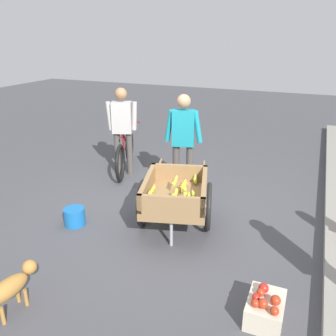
{
  "coord_description": "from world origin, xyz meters",
  "views": [
    {
      "loc": [
        4.22,
        1.85,
        2.46
      ],
      "look_at": [
        0.12,
        0.12,
        0.75
      ],
      "focal_mm": 38.1,
      "sensor_mm": 36.0,
      "label": 1
    }
  ],
  "objects_px": {
    "vendor_person": "(183,135)",
    "plastic_bucket": "(75,217)",
    "fruit_cart": "(176,197)",
    "cyclist_person": "(122,124)",
    "bicycle": "(125,153)",
    "apple_crate": "(265,308)",
    "dog": "(11,286)"
  },
  "relations": [
    {
      "from": "bicycle",
      "to": "dog",
      "type": "distance_m",
      "value": 3.67
    },
    {
      "from": "dog",
      "to": "plastic_bucket",
      "type": "xyz_separation_m",
      "value": [
        -1.54,
        -0.45,
        -0.15
      ]
    },
    {
      "from": "vendor_person",
      "to": "dog",
      "type": "xyz_separation_m",
      "value": [
        3.13,
        -0.5,
        -0.68
      ]
    },
    {
      "from": "apple_crate",
      "to": "plastic_bucket",
      "type": "bearing_deg",
      "value": -105.91
    },
    {
      "from": "fruit_cart",
      "to": "plastic_bucket",
      "type": "xyz_separation_m",
      "value": [
        0.49,
        -1.27,
        -0.32
      ]
    },
    {
      "from": "cyclist_person",
      "to": "dog",
      "type": "bearing_deg",
      "value": 12.41
    },
    {
      "from": "fruit_cart",
      "to": "dog",
      "type": "bearing_deg",
      "value": -21.99
    },
    {
      "from": "vendor_person",
      "to": "plastic_bucket",
      "type": "bearing_deg",
      "value": -30.99
    },
    {
      "from": "dog",
      "to": "plastic_bucket",
      "type": "bearing_deg",
      "value": -163.58
    },
    {
      "from": "dog",
      "to": "fruit_cart",
      "type": "bearing_deg",
      "value": 158.01
    },
    {
      "from": "fruit_cart",
      "to": "dog",
      "type": "height_order",
      "value": "fruit_cart"
    },
    {
      "from": "cyclist_person",
      "to": "apple_crate",
      "type": "xyz_separation_m",
      "value": [
        2.65,
        2.94,
        -0.81
      ]
    },
    {
      "from": "bicycle",
      "to": "apple_crate",
      "type": "height_order",
      "value": "bicycle"
    },
    {
      "from": "bicycle",
      "to": "plastic_bucket",
      "type": "relative_size",
      "value": 5.58
    },
    {
      "from": "cyclist_person",
      "to": "fruit_cart",
      "type": "bearing_deg",
      "value": 48.27
    },
    {
      "from": "vendor_person",
      "to": "apple_crate",
      "type": "relative_size",
      "value": 3.6
    },
    {
      "from": "fruit_cart",
      "to": "vendor_person",
      "type": "relative_size",
      "value": 1.13
    },
    {
      "from": "bicycle",
      "to": "dog",
      "type": "relative_size",
      "value": 2.35
    },
    {
      "from": "vendor_person",
      "to": "plastic_bucket",
      "type": "distance_m",
      "value": 2.03
    },
    {
      "from": "fruit_cart",
      "to": "plastic_bucket",
      "type": "height_order",
      "value": "fruit_cart"
    },
    {
      "from": "fruit_cart",
      "to": "bicycle",
      "type": "bearing_deg",
      "value": -133.6
    },
    {
      "from": "vendor_person",
      "to": "plastic_bucket",
      "type": "height_order",
      "value": "vendor_person"
    },
    {
      "from": "cyclist_person",
      "to": "apple_crate",
      "type": "bearing_deg",
      "value": 48.0
    },
    {
      "from": "dog",
      "to": "vendor_person",
      "type": "bearing_deg",
      "value": 170.87
    },
    {
      "from": "fruit_cart",
      "to": "cyclist_person",
      "type": "relative_size",
      "value": 1.14
    },
    {
      "from": "fruit_cart",
      "to": "dog",
      "type": "xyz_separation_m",
      "value": [
        2.03,
        -0.82,
        -0.17
      ]
    },
    {
      "from": "fruit_cart",
      "to": "bicycle",
      "type": "relative_size",
      "value": 1.13
    },
    {
      "from": "apple_crate",
      "to": "fruit_cart",
      "type": "bearing_deg",
      "value": -132.3
    },
    {
      "from": "bicycle",
      "to": "cyclist_person",
      "type": "bearing_deg",
      "value": 19.39
    },
    {
      "from": "fruit_cart",
      "to": "apple_crate",
      "type": "bearing_deg",
      "value": 47.7
    },
    {
      "from": "cyclist_person",
      "to": "plastic_bucket",
      "type": "xyz_separation_m",
      "value": [
        1.9,
        0.3,
        -0.82
      ]
    },
    {
      "from": "bicycle",
      "to": "apple_crate",
      "type": "distance_m",
      "value": 4.1
    }
  ]
}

